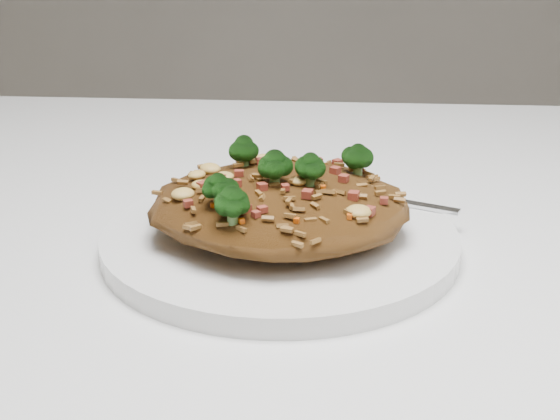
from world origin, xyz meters
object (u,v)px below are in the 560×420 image
object	(u,v)px
fried_rice	(280,195)
fork	(365,196)
plate	(280,240)
dining_table	(307,342)

from	to	relation	value
fried_rice	fork	distance (m)	0.09
plate	fried_rice	size ratio (longest dim) A/B	1.39
dining_table	fork	world-z (taller)	fork
dining_table	plate	world-z (taller)	plate
plate	fork	distance (m)	0.09
dining_table	plate	size ratio (longest dim) A/B	4.92
dining_table	fork	distance (m)	0.12
dining_table	plate	xyz separation A→B (m)	(-0.02, -0.03, 0.10)
fried_rice	fork	size ratio (longest dim) A/B	1.13
dining_table	fried_rice	xyz separation A→B (m)	(-0.02, -0.03, 0.13)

